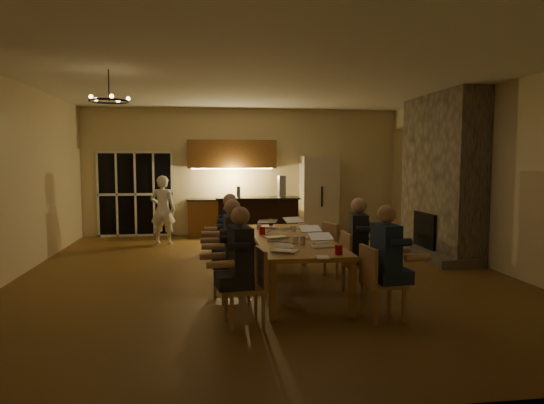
{
  "coord_description": "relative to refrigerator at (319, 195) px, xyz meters",
  "views": [
    {
      "loc": [
        -0.93,
        -7.91,
        1.91
      ],
      "look_at": [
        0.18,
        0.3,
        1.19
      ],
      "focal_mm": 32.0,
      "sensor_mm": 36.0,
      "label": 1
    }
  ],
  "objects": [
    {
      "name": "floor",
      "position": [
        -1.9,
        -4.15,
        -1.0
      ],
      "size": [
        9.0,
        9.0,
        0.0
      ],
      "primitive_type": "plane",
      "color": "brown",
      "rests_on": "ground"
    },
    {
      "name": "back_wall",
      "position": [
        -1.9,
        0.37,
        0.6
      ],
      "size": [
        8.0,
        0.04,
        3.2
      ],
      "primitive_type": "cube",
      "color": "beige",
      "rests_on": "ground"
    },
    {
      "name": "left_wall",
      "position": [
        -5.92,
        -4.15,
        0.6
      ],
      "size": [
        0.04,
        9.0,
        3.2
      ],
      "primitive_type": "cube",
      "color": "beige",
      "rests_on": "ground"
    },
    {
      "name": "right_wall",
      "position": [
        2.12,
        -4.15,
        0.6
      ],
      "size": [
        0.04,
        9.0,
        3.2
      ],
      "primitive_type": "cube",
      "color": "beige",
      "rests_on": "ground"
    },
    {
      "name": "ceiling",
      "position": [
        -1.9,
        -4.15,
        2.22
      ],
      "size": [
        8.0,
        9.0,
        0.04
      ],
      "primitive_type": "cube",
      "color": "white",
      "rests_on": "back_wall"
    },
    {
      "name": "french_doors",
      "position": [
        -4.6,
        0.32,
        0.05
      ],
      "size": [
        1.86,
        0.08,
        2.1
      ],
      "primitive_type": "cube",
      "color": "black",
      "rests_on": "ground"
    },
    {
      "name": "fireplace",
      "position": [
        1.8,
        -2.95,
        0.6
      ],
      "size": [
        0.58,
        2.5,
        3.2
      ],
      "primitive_type": "cube",
      "color": "#776D5D",
      "rests_on": "ground"
    },
    {
      "name": "kitchenette",
      "position": [
        -2.2,
        0.05,
        0.2
      ],
      "size": [
        2.24,
        0.68,
        2.4
      ],
      "primitive_type": null,
      "color": "brown",
      "rests_on": "ground"
    },
    {
      "name": "refrigerator",
      "position": [
        0.0,
        0.0,
        0.0
      ],
      "size": [
        0.9,
        0.68,
        2.0
      ],
      "primitive_type": "cube",
      "color": "beige",
      "rests_on": "ground"
    },
    {
      "name": "dining_table",
      "position": [
        -1.58,
        -5.01,
        -0.62
      ],
      "size": [
        1.1,
        3.06,
        0.75
      ],
      "primitive_type": "cube",
      "color": "#BC7E4B",
      "rests_on": "ground"
    },
    {
      "name": "bar_island",
      "position": [
        -1.7,
        -1.37,
        -0.46
      ],
      "size": [
        1.9,
        0.88,
        1.08
      ],
      "primitive_type": "cube",
      "rotation": [
        0.0,
        0.0,
        -0.11
      ],
      "color": "black",
      "rests_on": "ground"
    },
    {
      "name": "chair_left_near",
      "position": [
        -2.42,
        -6.61,
        -0.55
      ],
      "size": [
        0.5,
        0.5,
        0.89
      ],
      "primitive_type": null,
      "rotation": [
        0.0,
        0.0,
        -1.43
      ],
      "color": "tan",
      "rests_on": "ground"
    },
    {
      "name": "chair_left_mid",
      "position": [
        -2.51,
        -5.57,
        -0.55
      ],
      "size": [
        0.55,
        0.55,
        0.89
      ],
      "primitive_type": null,
      "rotation": [
        0.0,
        0.0,
        -1.29
      ],
      "color": "tan",
      "rests_on": "ground"
    },
    {
      "name": "chair_left_far",
      "position": [
        -2.49,
        -4.46,
        -0.55
      ],
      "size": [
        0.44,
        0.44,
        0.89
      ],
      "primitive_type": null,
      "rotation": [
        0.0,
        0.0,
        -1.57
      ],
      "color": "tan",
      "rests_on": "ground"
    },
    {
      "name": "chair_right_near",
      "position": [
        -0.75,
        -6.61,
        -0.55
      ],
      "size": [
        0.49,
        0.49,
        0.89
      ],
      "primitive_type": null,
      "rotation": [
        0.0,
        0.0,
        1.69
      ],
      "color": "tan",
      "rests_on": "ground"
    },
    {
      "name": "chair_right_mid",
      "position": [
        -0.69,
        -5.52,
        -0.55
      ],
      "size": [
        0.45,
        0.45,
        0.89
      ],
      "primitive_type": null,
      "rotation": [
        0.0,
        0.0,
        1.59
      ],
      "color": "tan",
      "rests_on": "ground"
    },
    {
      "name": "chair_right_far",
      "position": [
        -0.67,
        -4.44,
        -0.55
      ],
      "size": [
        0.56,
        0.56,
        0.89
      ],
      "primitive_type": null,
      "rotation": [
        0.0,
        0.0,
        1.9
      ],
      "color": "tan",
      "rests_on": "ground"
    },
    {
      "name": "person_left_near",
      "position": [
        -2.46,
        -6.59,
        -0.31
      ],
      "size": [
        0.69,
        0.69,
        1.38
      ],
      "primitive_type": null,
      "rotation": [
        0.0,
        0.0,
        -1.41
      ],
      "color": "#22232C",
      "rests_on": "ground"
    },
    {
      "name": "person_right_near",
      "position": [
        -0.73,
        -6.61,
        -0.31
      ],
      "size": [
        0.65,
        0.65,
        1.38
      ],
      "primitive_type": null,
      "rotation": [
        0.0,
        0.0,
        1.66
      ],
      "color": "navy",
      "rests_on": "ground"
    },
    {
      "name": "person_left_mid",
      "position": [
        -2.49,
        -5.52,
        -0.31
      ],
      "size": [
        0.62,
        0.62,
        1.38
      ],
      "primitive_type": null,
      "rotation": [
        0.0,
        0.0,
        -1.53
      ],
      "color": "#3B3F45",
      "rests_on": "ground"
    },
    {
      "name": "person_right_mid",
      "position": [
        -0.72,
        -5.53,
        -0.31
      ],
      "size": [
        0.7,
        0.7,
        1.38
      ],
      "primitive_type": null,
      "rotation": [
        0.0,
        0.0,
        1.39
      ],
      "color": "#22232C",
      "rests_on": "ground"
    },
    {
      "name": "person_left_far",
      "position": [
        -2.47,
        -4.44,
        -0.31
      ],
      "size": [
        0.65,
        0.65,
        1.38
      ],
      "primitive_type": null,
      "rotation": [
        0.0,
        0.0,
        -1.66
      ],
      "color": "navy",
      "rests_on": "ground"
    },
    {
      "name": "standing_person",
      "position": [
        -3.82,
        -0.94,
        -0.22
      ],
      "size": [
        0.63,
        0.48,
        1.56
      ],
      "primitive_type": "imported",
      "rotation": [
        0.0,
        0.0,
        2.95
      ],
      "color": "white",
      "rests_on": "ground"
    },
    {
      "name": "chandelier",
      "position": [
        -4.21,
        -4.75,
        1.75
      ],
      "size": [
        0.56,
        0.56,
        0.03
      ],
      "primitive_type": "torus",
      "color": "black",
      "rests_on": "ceiling"
    },
    {
      "name": "laptop_a",
      "position": [
        -1.86,
        -6.07,
        -0.14
      ],
      "size": [
        0.42,
        0.41,
        0.23
      ],
      "primitive_type": null,
      "rotation": [
        0.0,
        0.0,
        2.59
      ],
      "color": "silver",
      "rests_on": "dining_table"
    },
    {
      "name": "laptop_b",
      "position": [
        -1.3,
        -5.82,
        -0.14
      ],
      "size": [
        0.35,
        0.31,
        0.23
      ],
      "primitive_type": null,
      "rotation": [
        0.0,
        0.0,
        0.1
      ],
      "color": "silver",
      "rests_on": "dining_table"
    },
    {
      "name": "laptop_c",
      "position": [
        -1.82,
        -4.97,
        -0.14
      ],
      "size": [
        0.39,
        0.37,
        0.23
      ],
      "primitive_type": null,
      "rotation": [
        0.0,
        0.0,
        3.46
      ],
      "color": "silver",
      "rests_on": "dining_table"
    },
    {
      "name": "laptop_d",
      "position": [
        -1.28,
        -5.07,
        -0.14
      ],
      "size": [
        0.35,
        0.31,
        0.23
      ],
      "primitive_type": null,
      "rotation": [
        0.0,
        0.0,
        0.11
      ],
      "color": "silver",
      "rests_on": "dining_table"
    },
    {
      "name": "laptop_e",
      "position": [
        -1.82,
        -3.88,
        -0.14
      ],
      "size": [
        0.33,
        0.29,
        0.23
      ],
      "primitive_type": null,
      "rotation": [
        0.0,
        0.0,
        3.17
      ],
      "color": "silver",
      "rests_on": "dining_table"
    },
    {
      "name": "laptop_f",
      "position": [
        -1.33,
        -3.98,
        -0.14
      ],
      "size": [
        0.38,
        0.35,
        0.23
      ],
      "primitive_type": null,
      "rotation": [
        0.0,
        0.0,
        0.24
      ],
      "color": "silver",
      "rests_on": "dining_table"
    },
    {
      "name": "mug_front",
      "position": [
        -1.62,
        -5.52,
        -0.2
      ],
      "size": [
        0.08,
        0.08,
        0.1
      ],
      "primitive_type": "cylinder",
      "color": "silver",
      "rests_on": "dining_table"
    },
    {
      "name": "mug_mid",
      "position": [
        -1.46,
        -4.43,
        -0.2
      ],
      "size": [
        0.09,
        0.09,
        0.1
      ],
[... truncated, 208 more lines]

